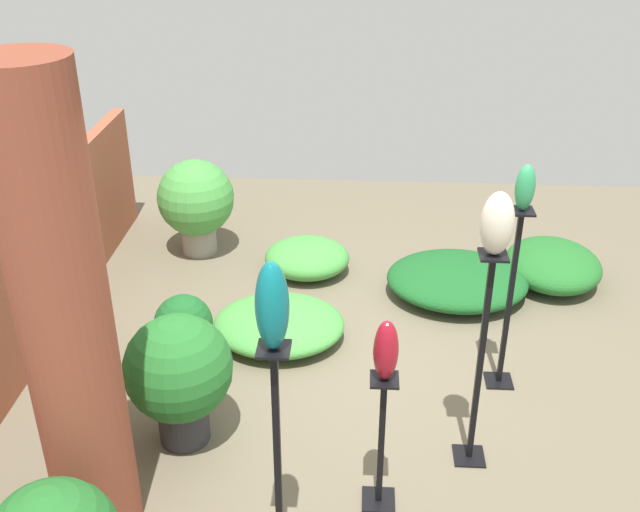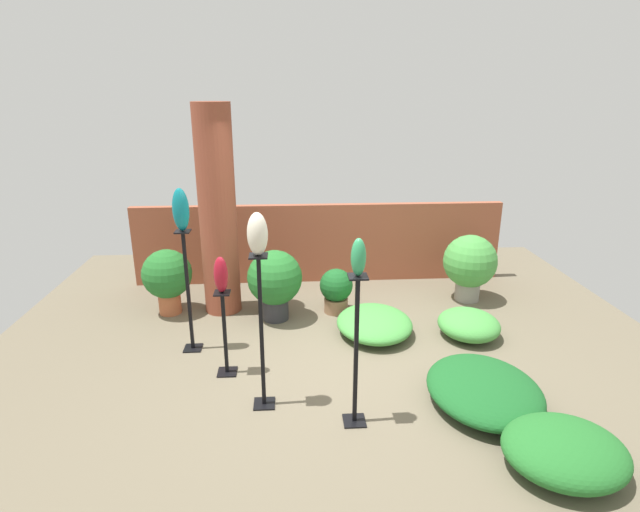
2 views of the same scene
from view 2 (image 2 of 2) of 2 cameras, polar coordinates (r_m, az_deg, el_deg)
ground_plane at (r=5.58m, az=1.57°, el=-12.05°), size 8.00×8.00×0.00m
brick_wall_back at (r=7.65m, az=-0.09°, el=1.48°), size 5.60×0.12×1.21m
brick_pillar at (r=6.52m, az=-11.62°, el=4.93°), size 0.48×0.48×2.71m
pedestal_ivory at (r=4.60m, az=-6.68°, el=-9.41°), size 0.20×0.20×1.49m
pedestal_ruby at (r=5.29m, az=-10.80°, el=-9.13°), size 0.20×0.20×0.92m
pedestal_teal at (r=5.75m, az=-14.79°, el=-4.50°), size 0.20×0.20×1.41m
pedestal_jade at (r=4.38m, az=4.12°, el=-11.54°), size 0.20×0.20×1.40m
art_vase_ivory at (r=4.24m, az=-7.17°, el=2.51°), size 0.18×0.19×0.37m
art_vase_ruby at (r=5.01m, az=-11.26°, el=-2.11°), size 0.14×0.14×0.37m
art_vase_teal at (r=5.45m, az=-15.63°, el=5.13°), size 0.18×0.16×0.46m
art_vase_jade at (r=4.00m, az=4.42°, el=-0.13°), size 0.12×0.13×0.32m
potted_plant_front_left at (r=7.25m, az=16.75°, el=-0.81°), size 0.74×0.74×0.94m
potted_plant_back_center at (r=6.83m, az=-17.06°, el=-2.22°), size 0.65×0.65×0.88m
potted_plant_mid_left at (r=6.38m, az=-5.19°, el=-2.76°), size 0.70×0.70×0.92m
potted_plant_near_pillar at (r=6.63m, az=1.86°, el=-3.78°), size 0.44×0.44×0.60m
foliage_bed_east at (r=6.16m, az=6.23°, el=-7.65°), size 0.92×1.06×0.27m
foliage_bed_west at (r=5.10m, az=18.23°, el=-14.29°), size 1.05×1.24×0.31m
foliage_bed_center at (r=4.55m, az=26.16°, el=-19.37°), size 0.96×0.86×0.35m
foliage_bed_rear at (r=6.31m, az=16.63°, el=-7.50°), size 0.73×0.79×0.31m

